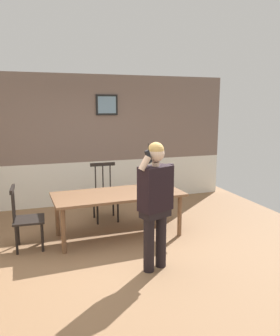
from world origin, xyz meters
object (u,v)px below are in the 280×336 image
(dining_table, at_px, (118,198))
(chair_by_doorway, at_px, (105,194))
(chair_near_window, at_px, (26,219))
(person_figure, at_px, (156,198))

(dining_table, xyz_separation_m, chair_by_doorway, (-0.03, 0.85, -0.16))
(chair_near_window, distance_m, person_figure, 2.04)
(dining_table, relative_size, person_figure, 1.26)
(dining_table, height_order, chair_by_doorway, chair_by_doorway)
(chair_near_window, bearing_deg, person_figure, 55.48)
(dining_table, xyz_separation_m, chair_near_window, (-1.42, -0.06, -0.18))
(dining_table, bearing_deg, person_figure, -82.29)
(chair_by_doorway, bearing_deg, dining_table, 93.26)
(dining_table, height_order, person_figure, person_figure)
(dining_table, bearing_deg, chair_near_window, -177.77)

